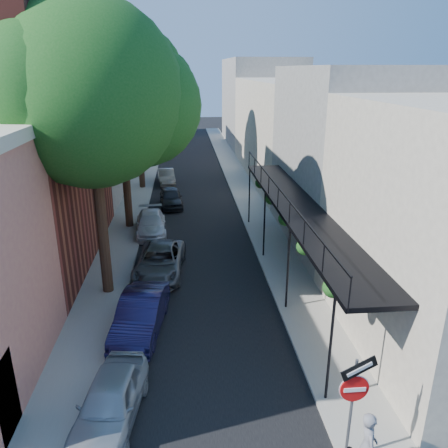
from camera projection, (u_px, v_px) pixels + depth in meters
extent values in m
cube|color=black|center=(190.00, 178.00, 37.38)|extent=(6.00, 64.00, 0.01)
cube|color=gray|center=(143.00, 179.00, 37.02)|extent=(2.00, 64.00, 0.12)
cube|color=gray|center=(237.00, 177.00, 37.71)|extent=(2.00, 64.00, 0.12)
cube|color=beige|center=(5.00, 398.00, 10.76)|extent=(0.10, 1.20, 2.20)
cube|color=gray|center=(79.00, 89.00, 19.26)|extent=(0.06, 7.00, 4.00)
cube|color=#999690|center=(65.00, 133.00, 31.35)|extent=(8.00, 12.00, 9.00)
cube|color=beige|center=(99.00, 109.00, 44.31)|extent=(8.00, 16.00, 10.00)
cube|color=tan|center=(118.00, 108.00, 57.78)|extent=(8.00, 12.00, 8.00)
cube|color=#999690|center=(368.00, 158.00, 22.58)|extent=(8.00, 10.00, 9.00)
cube|color=beige|center=(296.00, 130.00, 36.81)|extent=(8.00, 20.00, 8.00)
cube|color=#999690|center=(260.00, 102.00, 53.36)|extent=(8.00, 16.00, 10.00)
cube|color=black|center=(300.00, 208.00, 17.81)|extent=(2.00, 16.00, 0.15)
cube|color=black|center=(278.00, 188.00, 17.43)|extent=(0.05, 16.00, 0.05)
cylinder|color=black|center=(330.00, 347.00, 11.74)|extent=(0.08, 0.08, 3.40)
cylinder|color=black|center=(249.00, 195.00, 25.81)|extent=(0.08, 0.08, 3.40)
sphere|color=#164D16|center=(333.00, 288.00, 12.28)|extent=(0.60, 0.60, 0.60)
sphere|color=#164D16|center=(285.00, 219.00, 17.91)|extent=(0.60, 0.60, 0.60)
sphere|color=#164D16|center=(261.00, 183.00, 23.54)|extent=(0.60, 0.60, 0.60)
cylinder|color=#595B60|center=(351.00, 413.00, 9.97)|extent=(0.07, 0.07, 2.90)
cylinder|color=red|center=(354.00, 389.00, 9.70)|extent=(0.66, 0.04, 0.66)
cube|color=white|center=(355.00, 390.00, 9.67)|extent=(0.50, 0.02, 0.10)
cylinder|color=white|center=(354.00, 388.00, 9.72)|extent=(0.70, 0.02, 0.70)
cube|color=black|center=(359.00, 369.00, 9.51)|extent=(0.89, 0.15, 0.58)
cube|color=white|center=(360.00, 370.00, 9.48)|extent=(0.60, 0.10, 0.31)
cylinder|color=#372016|center=(101.00, 214.00, 17.13)|extent=(0.44, 0.44, 7.00)
sphere|color=#164D16|center=(89.00, 94.00, 15.61)|extent=(6.80, 6.80, 6.80)
sphere|color=#164D16|center=(140.00, 106.00, 16.88)|extent=(4.76, 4.76, 4.76)
cylinder|color=#372016|center=(126.00, 175.00, 24.75)|extent=(0.44, 0.44, 6.30)
sphere|color=#164D16|center=(120.00, 102.00, 23.38)|extent=(6.00, 6.00, 6.00)
sphere|color=#164D16|center=(150.00, 109.00, 24.53)|extent=(4.20, 4.20, 4.20)
cylinder|color=#372016|center=(140.00, 141.00, 33.01)|extent=(0.44, 0.44, 7.35)
sphere|color=#164D16|center=(135.00, 75.00, 31.42)|extent=(7.00, 7.00, 7.00)
sphere|color=#164D16|center=(161.00, 82.00, 32.72)|extent=(4.90, 4.90, 4.90)
imported|color=#949CA4|center=(110.00, 401.00, 11.46)|extent=(1.97, 3.85, 1.25)
imported|color=#131136|center=(141.00, 314.00, 15.41)|extent=(1.95, 4.25, 1.35)
imported|color=#4E5155|center=(160.00, 261.00, 19.78)|extent=(2.43, 4.65, 1.25)
imported|color=silver|center=(151.00, 223.00, 24.74)|extent=(1.92, 4.13, 1.17)
imported|color=black|center=(171.00, 197.00, 29.61)|extent=(1.76, 3.75, 1.24)
imported|color=slate|center=(166.00, 177.00, 35.46)|extent=(1.61, 3.64, 1.16)
imported|color=slate|center=(368.00, 445.00, 9.68)|extent=(0.47, 0.67, 1.72)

